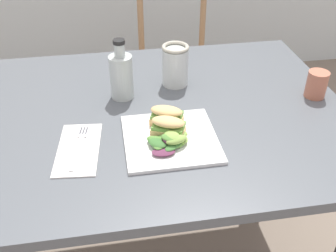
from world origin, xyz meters
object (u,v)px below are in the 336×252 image
at_px(fork_on_napkin, 80,144).
at_px(dining_table, 154,143).
at_px(sandwich_half_back, 167,115).
at_px(mason_jar_iced_tea, 175,67).
at_px(chair_wooden_far, 178,65).
at_px(cup_extra_side, 317,84).
at_px(sandwich_half_front, 168,126).
at_px(bottle_cold_brew, 122,78).
at_px(plate_lunch, 170,139).

bearing_deg(fork_on_napkin, dining_table, 32.65).
relative_size(sandwich_half_back, mason_jar_iced_tea, 0.75).
relative_size(chair_wooden_far, fork_on_napkin, 4.69).
height_order(sandwich_half_back, mason_jar_iced_tea, mason_jar_iced_tea).
bearing_deg(dining_table, cup_extra_side, 0.03).
bearing_deg(sandwich_half_back, sandwich_half_front, -94.94).
bearing_deg(bottle_cold_brew, cup_extra_side, -9.28).
bearing_deg(mason_jar_iced_tea, bottle_cold_brew, -163.00).
bearing_deg(plate_lunch, dining_table, 100.03).
relative_size(dining_table, fork_on_napkin, 6.49).
height_order(sandwich_half_back, fork_on_napkin, sandwich_half_back).
relative_size(chair_wooden_far, bottle_cold_brew, 4.48).
bearing_deg(mason_jar_iced_tea, sandwich_half_front, -103.82).
height_order(chair_wooden_far, cup_extra_side, chair_wooden_far).
distance_m(bottle_cold_brew, mason_jar_iced_tea, 0.19).
xyz_separation_m(sandwich_half_front, cup_extra_side, (0.50, 0.14, 0.00)).
xyz_separation_m(plate_lunch, bottle_cold_brew, (-0.11, 0.26, 0.06)).
relative_size(bottle_cold_brew, cup_extra_side, 2.25).
bearing_deg(plate_lunch, fork_on_napkin, 176.03).
relative_size(sandwich_half_back, cup_extra_side, 1.20).
xyz_separation_m(fork_on_napkin, mason_jar_iced_tea, (0.31, 0.29, 0.06)).
xyz_separation_m(dining_table, sandwich_half_back, (0.03, -0.09, 0.16)).
bearing_deg(cup_extra_side, dining_table, -179.97).
height_order(plate_lunch, cup_extra_side, cup_extra_side).
bearing_deg(fork_on_napkin, cup_extra_side, 10.64).
height_order(plate_lunch, bottle_cold_brew, bottle_cold_brew).
bearing_deg(cup_extra_side, sandwich_half_back, -169.65).
height_order(chair_wooden_far, bottle_cold_brew, bottle_cold_brew).
xyz_separation_m(chair_wooden_far, sandwich_half_back, (-0.22, -0.96, 0.33)).
relative_size(chair_wooden_far, plate_lunch, 3.45).
height_order(fork_on_napkin, bottle_cold_brew, bottle_cold_brew).
xyz_separation_m(plate_lunch, sandwich_half_back, (0.00, 0.07, 0.03)).
bearing_deg(cup_extra_side, sandwich_half_front, -163.92).
relative_size(dining_table, plate_lunch, 4.77).
bearing_deg(chair_wooden_far, dining_table, -105.77).
bearing_deg(bottle_cold_brew, mason_jar_iced_tea, 17.00).
distance_m(fork_on_napkin, mason_jar_iced_tea, 0.43).
bearing_deg(bottle_cold_brew, dining_table, -50.02).
bearing_deg(cup_extra_side, plate_lunch, -162.53).
height_order(fork_on_napkin, mason_jar_iced_tea, mason_jar_iced_tea).
distance_m(dining_table, fork_on_napkin, 0.29).
bearing_deg(dining_table, sandwich_half_front, -80.75).
height_order(bottle_cold_brew, mason_jar_iced_tea, bottle_cold_brew).
bearing_deg(mason_jar_iced_tea, plate_lunch, -102.59).
bearing_deg(fork_on_napkin, sandwich_half_front, -1.20).
bearing_deg(mason_jar_iced_tea, dining_table, -122.07).
bearing_deg(plate_lunch, chair_wooden_far, 77.99).
xyz_separation_m(dining_table, mason_jar_iced_tea, (0.10, 0.15, 0.19)).
xyz_separation_m(sandwich_half_back, cup_extra_side, (0.50, 0.09, 0.00)).
bearing_deg(chair_wooden_far, sandwich_half_front, -102.37).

